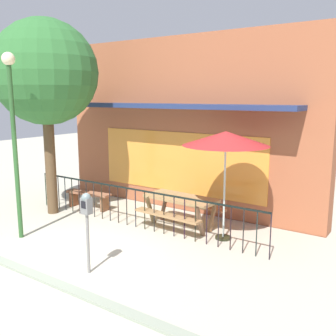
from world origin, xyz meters
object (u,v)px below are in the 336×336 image
parking_meter_near (87,212)px  street_lamp (13,121)px  picnic_table_left (181,203)px  patio_bench (89,196)px  patio_umbrella (226,139)px  street_tree (45,73)px

parking_meter_near → street_lamp: bearing=171.4°
picnic_table_left → patio_bench: (-3.05, -0.13, -0.26)m
picnic_table_left → patio_umbrella: 2.05m
patio_umbrella → patio_bench: patio_umbrella is taller
street_tree → street_lamp: (0.93, -1.66, -1.10)m
parking_meter_near → street_tree: bearing=149.8°
picnic_table_left → patio_bench: picnic_table_left is taller
patio_bench → street_lamp: street_lamp is taller
picnic_table_left → street_tree: (-3.57, -0.99, 3.15)m
street_lamp → street_tree: bearing=119.3°
street_lamp → patio_bench: bearing=99.4°
parking_meter_near → street_lamp: (-2.60, 0.39, 1.50)m
parking_meter_near → street_lamp: street_lamp is taller
patio_umbrella → parking_meter_near: 3.37m
street_tree → patio_umbrella: bearing=10.5°
patio_umbrella → parking_meter_near: patio_umbrella is taller
patio_bench → street_tree: (-0.51, -0.86, 3.41)m
picnic_table_left → street_tree: bearing=-164.5°
patio_umbrella → street_lamp: street_lamp is taller
picnic_table_left → patio_umbrella: size_ratio=0.77×
picnic_table_left → parking_meter_near: 3.09m
patio_umbrella → street_lamp: size_ratio=0.60×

